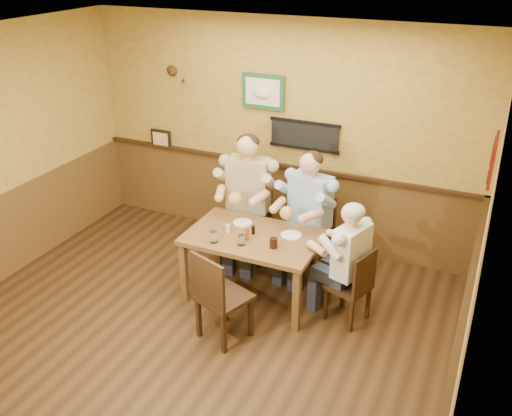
{
  "coord_description": "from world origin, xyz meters",
  "views": [
    {
      "loc": [
        2.49,
        -3.71,
        3.58
      ],
      "look_at": [
        0.34,
        1.05,
        1.1
      ],
      "focal_mm": 40.0,
      "sensor_mm": 36.0,
      "label": 1
    }
  ],
  "objects_px": {
    "chair_back_left": "(249,221)",
    "salt_shaker": "(228,229)",
    "cola_tumbler": "(274,243)",
    "chair_right_end": "(349,285)",
    "diner_white_elder": "(350,270)",
    "water_glass_mid": "(241,240)",
    "diner_tan_shirt": "(249,205)",
    "dining_table": "(254,243)",
    "chair_back_right": "(309,236)",
    "chair_near_side": "(224,295)",
    "pepper_shaker": "(253,230)",
    "hot_sauce_bottle": "(247,233)",
    "water_glass_left": "(214,237)",
    "diner_blue_polo": "(310,221)"
  },
  "relations": [
    {
      "from": "dining_table",
      "to": "water_glass_mid",
      "type": "bearing_deg",
      "value": -97.3
    },
    {
      "from": "cola_tumbler",
      "to": "chair_near_side",
      "type": "bearing_deg",
      "value": -112.94
    },
    {
      "from": "chair_near_side",
      "to": "cola_tumbler",
      "type": "relative_size",
      "value": 9.1
    },
    {
      "from": "water_glass_mid",
      "to": "hot_sauce_bottle",
      "type": "height_order",
      "value": "hot_sauce_bottle"
    },
    {
      "from": "diner_tan_shirt",
      "to": "chair_near_side",
      "type": "bearing_deg",
      "value": -81.05
    },
    {
      "from": "diner_tan_shirt",
      "to": "diner_white_elder",
      "type": "relative_size",
      "value": 1.21
    },
    {
      "from": "pepper_shaker",
      "to": "hot_sauce_bottle",
      "type": "bearing_deg",
      "value": -91.91
    },
    {
      "from": "chair_right_end",
      "to": "diner_tan_shirt",
      "type": "height_order",
      "value": "diner_tan_shirt"
    },
    {
      "from": "chair_near_side",
      "to": "salt_shaker",
      "type": "relative_size",
      "value": 9.99
    },
    {
      "from": "chair_right_end",
      "to": "cola_tumbler",
      "type": "relative_size",
      "value": 7.79
    },
    {
      "from": "diner_tan_shirt",
      "to": "pepper_shaker",
      "type": "xyz_separation_m",
      "value": [
        0.38,
        -0.7,
        0.08
      ]
    },
    {
      "from": "water_glass_mid",
      "to": "salt_shaker",
      "type": "distance_m",
      "value": 0.3
    },
    {
      "from": "dining_table",
      "to": "pepper_shaker",
      "type": "xyz_separation_m",
      "value": [
        -0.02,
        0.03,
        0.14
      ]
    },
    {
      "from": "chair_near_side",
      "to": "diner_white_elder",
      "type": "bearing_deg",
      "value": -123.0
    },
    {
      "from": "chair_right_end",
      "to": "diner_white_elder",
      "type": "xyz_separation_m",
      "value": [
        0.0,
        0.0,
        0.18
      ]
    },
    {
      "from": "water_glass_left",
      "to": "salt_shaker",
      "type": "height_order",
      "value": "water_glass_left"
    },
    {
      "from": "chair_back_right",
      "to": "diner_blue_polo",
      "type": "xyz_separation_m",
      "value": [
        0.0,
        0.0,
        0.2
      ]
    },
    {
      "from": "salt_shaker",
      "to": "pepper_shaker",
      "type": "bearing_deg",
      "value": 19.04
    },
    {
      "from": "cola_tumbler",
      "to": "salt_shaker",
      "type": "distance_m",
      "value": 0.57
    },
    {
      "from": "diner_tan_shirt",
      "to": "chair_right_end",
      "type": "bearing_deg",
      "value": -33.82
    },
    {
      "from": "dining_table",
      "to": "chair_near_side",
      "type": "xyz_separation_m",
      "value": [
        0.03,
        -0.76,
        -0.18
      ]
    },
    {
      "from": "chair_back_right",
      "to": "cola_tumbler",
      "type": "bearing_deg",
      "value": -81.52
    },
    {
      "from": "diner_white_elder",
      "to": "water_glass_mid",
      "type": "relative_size",
      "value": 10.51
    },
    {
      "from": "diner_tan_shirt",
      "to": "hot_sauce_bottle",
      "type": "bearing_deg",
      "value": -73.35
    },
    {
      "from": "water_glass_left",
      "to": "hot_sauce_bottle",
      "type": "relative_size",
      "value": 0.76
    },
    {
      "from": "diner_white_elder",
      "to": "water_glass_left",
      "type": "relative_size",
      "value": 9.3
    },
    {
      "from": "water_glass_left",
      "to": "dining_table",
      "type": "bearing_deg",
      "value": 44.33
    },
    {
      "from": "diner_tan_shirt",
      "to": "water_glass_mid",
      "type": "distance_m",
      "value": 1.04
    },
    {
      "from": "diner_tan_shirt",
      "to": "diner_white_elder",
      "type": "xyz_separation_m",
      "value": [
        1.45,
        -0.73,
        -0.13
      ]
    },
    {
      "from": "chair_back_right",
      "to": "pepper_shaker",
      "type": "xyz_separation_m",
      "value": [
        -0.4,
        -0.67,
        0.32
      ]
    },
    {
      "from": "chair_back_right",
      "to": "chair_right_end",
      "type": "distance_m",
      "value": 0.97
    },
    {
      "from": "chair_right_end",
      "to": "pepper_shaker",
      "type": "xyz_separation_m",
      "value": [
        -1.07,
        0.02,
        0.38
      ]
    },
    {
      "from": "chair_back_right",
      "to": "salt_shaker",
      "type": "height_order",
      "value": "chair_back_right"
    },
    {
      "from": "dining_table",
      "to": "diner_white_elder",
      "type": "relative_size",
      "value": 1.19
    },
    {
      "from": "hot_sauce_bottle",
      "to": "pepper_shaker",
      "type": "distance_m",
      "value": 0.15
    },
    {
      "from": "chair_right_end",
      "to": "pepper_shaker",
      "type": "height_order",
      "value": "pepper_shaker"
    },
    {
      "from": "water_glass_left",
      "to": "cola_tumbler",
      "type": "bearing_deg",
      "value": 13.88
    },
    {
      "from": "water_glass_left",
      "to": "pepper_shaker",
      "type": "height_order",
      "value": "water_glass_left"
    },
    {
      "from": "cola_tumbler",
      "to": "diner_blue_polo",
      "type": "bearing_deg",
      "value": 84.31
    },
    {
      "from": "dining_table",
      "to": "hot_sauce_bottle",
      "type": "relative_size",
      "value": 8.44
    },
    {
      "from": "diner_tan_shirt",
      "to": "pepper_shaker",
      "type": "distance_m",
      "value": 0.8
    },
    {
      "from": "diner_white_elder",
      "to": "cola_tumbler",
      "type": "xyz_separation_m",
      "value": [
        -0.76,
        -0.16,
        0.21
      ]
    },
    {
      "from": "chair_back_right",
      "to": "cola_tumbler",
      "type": "distance_m",
      "value": 0.92
    },
    {
      "from": "chair_right_end",
      "to": "water_glass_left",
      "type": "height_order",
      "value": "water_glass_left"
    },
    {
      "from": "chair_back_left",
      "to": "salt_shaker",
      "type": "xyz_separation_m",
      "value": [
        0.13,
        -0.79,
        0.3
      ]
    },
    {
      "from": "chair_right_end",
      "to": "water_glass_mid",
      "type": "height_order",
      "value": "water_glass_mid"
    },
    {
      "from": "water_glass_left",
      "to": "pepper_shaker",
      "type": "relative_size",
      "value": 1.38
    },
    {
      "from": "chair_right_end",
      "to": "cola_tumbler",
      "type": "distance_m",
      "value": 0.87
    },
    {
      "from": "chair_back_left",
      "to": "chair_back_right",
      "type": "xyz_separation_m",
      "value": [
        0.78,
        -0.03,
        -0.03
      ]
    },
    {
      "from": "chair_near_side",
      "to": "chair_right_end",
      "type": "bearing_deg",
      "value": -123.0
    }
  ]
}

